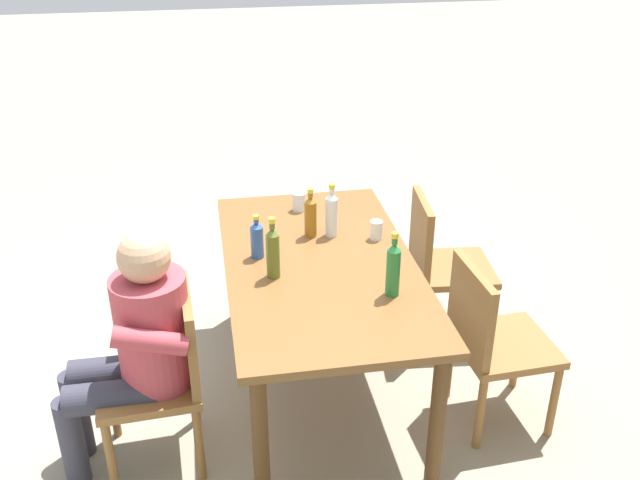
{
  "coord_description": "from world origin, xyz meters",
  "views": [
    {
      "loc": [
        2.98,
        -0.52,
        2.46
      ],
      "look_at": [
        0.0,
        0.0,
        0.88
      ],
      "focal_mm": 39.83,
      "sensor_mm": 36.0,
      "label": 1
    }
  ],
  "objects_px": {
    "chair_near_right": "(166,370)",
    "bottle_amber": "(310,216)",
    "bottle_olive": "(273,252)",
    "chair_far_right": "(491,337)",
    "cup_glass": "(299,202)",
    "dining_table": "(320,278)",
    "chair_far_left": "(440,260)",
    "bottle_clear": "(332,214)",
    "bottle_blue": "(257,239)",
    "person_in_white_shirt": "(136,343)",
    "bottle_green": "(393,268)",
    "cup_white": "(376,230)"
  },
  "relations": [
    {
      "from": "chair_near_right",
      "to": "bottle_olive",
      "type": "bearing_deg",
      "value": 117.27
    },
    {
      "from": "bottle_green",
      "to": "cup_glass",
      "type": "height_order",
      "value": "bottle_green"
    },
    {
      "from": "cup_white",
      "to": "bottle_amber",
      "type": "bearing_deg",
      "value": -105.72
    },
    {
      "from": "dining_table",
      "to": "cup_white",
      "type": "bearing_deg",
      "value": 120.37
    },
    {
      "from": "dining_table",
      "to": "chair_near_right",
      "type": "bearing_deg",
      "value": -64.07
    },
    {
      "from": "chair_near_right",
      "to": "cup_glass",
      "type": "bearing_deg",
      "value": 142.57
    },
    {
      "from": "chair_far_right",
      "to": "bottle_green",
      "type": "height_order",
      "value": "bottle_green"
    },
    {
      "from": "person_in_white_shirt",
      "to": "bottle_green",
      "type": "height_order",
      "value": "person_in_white_shirt"
    },
    {
      "from": "dining_table",
      "to": "bottle_olive",
      "type": "bearing_deg",
      "value": -67.11
    },
    {
      "from": "chair_far_left",
      "to": "bottle_amber",
      "type": "bearing_deg",
      "value": -82.74
    },
    {
      "from": "dining_table",
      "to": "chair_far_right",
      "type": "bearing_deg",
      "value": 63.51
    },
    {
      "from": "dining_table",
      "to": "bottle_green",
      "type": "distance_m",
      "value": 0.49
    },
    {
      "from": "chair_near_right",
      "to": "bottle_clear",
      "type": "xyz_separation_m",
      "value": [
        -0.64,
        0.87,
        0.4
      ]
    },
    {
      "from": "bottle_green",
      "to": "cup_glass",
      "type": "xyz_separation_m",
      "value": [
        -0.96,
        -0.28,
        -0.08
      ]
    },
    {
      "from": "bottle_blue",
      "to": "chair_far_left",
      "type": "bearing_deg",
      "value": 104.78
    },
    {
      "from": "bottle_olive",
      "to": "bottle_amber",
      "type": "height_order",
      "value": "bottle_olive"
    },
    {
      "from": "chair_far_left",
      "to": "bottle_blue",
      "type": "height_order",
      "value": "bottle_blue"
    },
    {
      "from": "chair_near_right",
      "to": "bottle_green",
      "type": "xyz_separation_m",
      "value": [
        -0.02,
        1.03,
        0.41
      ]
    },
    {
      "from": "bottle_green",
      "to": "chair_far_right",
      "type": "bearing_deg",
      "value": 86.57
    },
    {
      "from": "dining_table",
      "to": "chair_far_right",
      "type": "height_order",
      "value": "chair_far_right"
    },
    {
      "from": "bottle_olive",
      "to": "bottle_clear",
      "type": "bearing_deg",
      "value": 136.97
    },
    {
      "from": "dining_table",
      "to": "chair_far_left",
      "type": "distance_m",
      "value": 0.87
    },
    {
      "from": "bottle_amber",
      "to": "cup_white",
      "type": "relative_size",
      "value": 2.65
    },
    {
      "from": "person_in_white_shirt",
      "to": "cup_white",
      "type": "relative_size",
      "value": 11.71
    },
    {
      "from": "chair_far_right",
      "to": "bottle_olive",
      "type": "xyz_separation_m",
      "value": [
        -0.28,
        -1.0,
        0.41
      ]
    },
    {
      "from": "person_in_white_shirt",
      "to": "bottle_olive",
      "type": "bearing_deg",
      "value": 113.46
    },
    {
      "from": "person_in_white_shirt",
      "to": "cup_glass",
      "type": "height_order",
      "value": "person_in_white_shirt"
    },
    {
      "from": "chair_near_right",
      "to": "chair_far_right",
      "type": "height_order",
      "value": "same"
    },
    {
      "from": "bottle_green",
      "to": "cup_white",
      "type": "bearing_deg",
      "value": 173.66
    },
    {
      "from": "bottle_clear",
      "to": "cup_glass",
      "type": "bearing_deg",
      "value": -160.34
    },
    {
      "from": "cup_white",
      "to": "bottle_blue",
      "type": "bearing_deg",
      "value": -81.94
    },
    {
      "from": "bottle_olive",
      "to": "cup_glass",
      "type": "relative_size",
      "value": 2.92
    },
    {
      "from": "chair_near_right",
      "to": "bottle_amber",
      "type": "relative_size",
      "value": 3.26
    },
    {
      "from": "chair_far_right",
      "to": "bottle_green",
      "type": "distance_m",
      "value": 0.64
    },
    {
      "from": "person_in_white_shirt",
      "to": "bottle_olive",
      "type": "relative_size",
      "value": 3.87
    },
    {
      "from": "chair_near_right",
      "to": "person_in_white_shirt",
      "type": "relative_size",
      "value": 0.74
    },
    {
      "from": "chair_far_left",
      "to": "bottle_clear",
      "type": "xyz_separation_m",
      "value": [
        0.11,
        -0.65,
        0.4
      ]
    },
    {
      "from": "chair_far_right",
      "to": "bottle_blue",
      "type": "height_order",
      "value": "bottle_blue"
    },
    {
      "from": "chair_far_right",
      "to": "cup_glass",
      "type": "xyz_separation_m",
      "value": [
        -0.99,
        -0.77,
        0.33
      ]
    },
    {
      "from": "dining_table",
      "to": "chair_near_right",
      "type": "height_order",
      "value": "chair_near_right"
    },
    {
      "from": "dining_table",
      "to": "cup_white",
      "type": "height_order",
      "value": "cup_white"
    },
    {
      "from": "chair_near_right",
      "to": "person_in_white_shirt",
      "type": "bearing_deg",
      "value": -87.43
    },
    {
      "from": "chair_far_left",
      "to": "cup_glass",
      "type": "xyz_separation_m",
      "value": [
        -0.23,
        -0.77,
        0.33
      ]
    },
    {
      "from": "chair_near_right",
      "to": "bottle_blue",
      "type": "distance_m",
      "value": 0.76
    },
    {
      "from": "chair_far_left",
      "to": "bottle_clear",
      "type": "height_order",
      "value": "bottle_clear"
    },
    {
      "from": "chair_near_right",
      "to": "bottle_olive",
      "type": "xyz_separation_m",
      "value": [
        -0.27,
        0.52,
        0.41
      ]
    },
    {
      "from": "chair_far_right",
      "to": "dining_table",
      "type": "bearing_deg",
      "value": -116.49
    },
    {
      "from": "chair_far_left",
      "to": "person_in_white_shirt",
      "type": "bearing_deg",
      "value": -65.09
    },
    {
      "from": "bottle_green",
      "to": "bottle_clear",
      "type": "relative_size",
      "value": 1.07
    },
    {
      "from": "chair_far_right",
      "to": "chair_far_left",
      "type": "bearing_deg",
      "value": 179.98
    }
  ]
}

